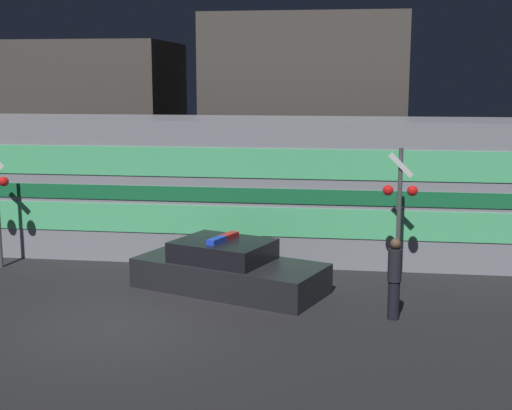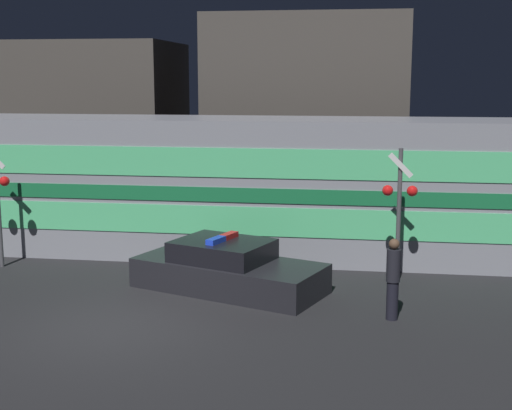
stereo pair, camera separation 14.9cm
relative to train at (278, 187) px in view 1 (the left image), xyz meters
The scene contains 7 objects.
ground_plane 6.98m from the train, 111.95° to the right, with size 120.00×120.00×0.00m, color black.
train is the anchor object (origin of this frame).
police_car 3.79m from the train, 102.37° to the right, with size 4.67×3.24×1.25m.
pedestrian 5.83m from the train, 59.87° to the right, with size 0.28×0.28×1.66m.
crossing_signal_near 3.96m from the train, 38.91° to the right, with size 0.80×0.30×3.20m.
building_left 10.44m from the train, 138.56° to the left, with size 6.13×4.90×6.05m.
building_center 6.49m from the train, 87.28° to the left, with size 6.66×5.29×6.82m.
Camera 1 is at (4.57, -12.65, 4.79)m, focal length 50.00 mm.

